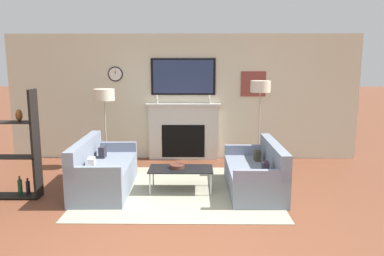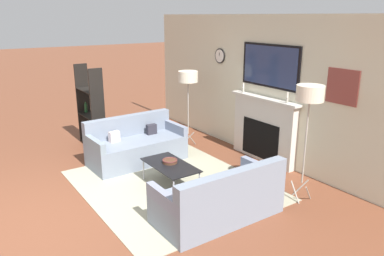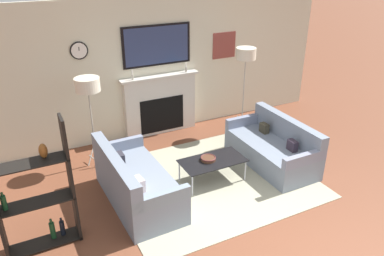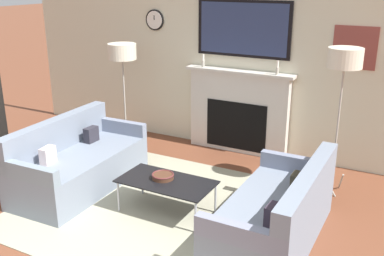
{
  "view_description": "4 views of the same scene",
  "coord_description": "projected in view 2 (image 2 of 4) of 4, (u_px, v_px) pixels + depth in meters",
  "views": [
    {
      "loc": [
        0.27,
        -3.85,
        2.09
      ],
      "look_at": [
        0.21,
        2.27,
        1.02
      ],
      "focal_mm": 35.0,
      "sensor_mm": 36.0,
      "label": 1
    },
    {
      "loc": [
        4.82,
        -0.79,
        2.67
      ],
      "look_at": [
        0.15,
        2.41,
        0.97
      ],
      "focal_mm": 35.0,
      "sensor_mm": 36.0,
      "label": 2
    },
    {
      "loc": [
        -2.62,
        -2.42,
        3.4
      ],
      "look_at": [
        -0.17,
        2.41,
        0.85
      ],
      "focal_mm": 35.0,
      "sensor_mm": 36.0,
      "label": 3
    },
    {
      "loc": [
        2.36,
        -1.71,
        2.51
      ],
      "look_at": [
        -0.03,
        2.77,
        0.77
      ],
      "focal_mm": 42.0,
      "sensor_mm": 36.0,
      "label": 4
    }
  ],
  "objects": [
    {
      "name": "area_rug",
      "position": [
        171.0,
        185.0,
        6.14
      ],
      "size": [
        3.14,
        2.69,
        0.01
      ],
      "color": "#9D9A81",
      "rests_on": "ground_plane"
    },
    {
      "name": "couch_right",
      "position": [
        220.0,
        200.0,
        5.06
      ],
      "size": [
        0.82,
        1.74,
        0.8
      ],
      "color": "slate",
      "rests_on": "ground_plane"
    },
    {
      "name": "fireplace_wall",
      "position": [
        269.0,
        96.0,
        6.95
      ],
      "size": [
        7.58,
        0.28,
        2.7
      ],
      "color": "beige",
      "rests_on": "ground_plane"
    },
    {
      "name": "decorative_bowl",
      "position": [
        170.0,
        161.0,
        6.05
      ],
      "size": [
        0.25,
        0.25,
        0.06
      ],
      "color": "#4F2F20",
      "rests_on": "coffee_table"
    },
    {
      "name": "ground_plane",
      "position": [
        38.0,
        224.0,
        5.01
      ],
      "size": [
        60.0,
        60.0,
        0.0
      ],
      "primitive_type": "plane",
      "color": "brown"
    },
    {
      "name": "floor_lamp_left",
      "position": [
        188.0,
        78.0,
        7.67
      ],
      "size": [
        0.41,
        0.41,
        1.59
      ],
      "color": "#9E998E",
      "rests_on": "ground_plane"
    },
    {
      "name": "shelf_unit",
      "position": [
        91.0,
        110.0,
        7.79
      ],
      "size": [
        0.9,
        0.28,
        1.7
      ],
      "color": "black",
      "rests_on": "ground_plane"
    },
    {
      "name": "coffee_table",
      "position": [
        170.0,
        166.0,
        6.0
      ],
      "size": [
        1.05,
        0.55,
        0.38
      ],
      "color": "black",
      "rests_on": "ground_plane"
    },
    {
      "name": "couch_left",
      "position": [
        136.0,
        147.0,
        7.05
      ],
      "size": [
        0.88,
        1.79,
        0.85
      ],
      "color": "slate",
      "rests_on": "ground_plane"
    },
    {
      "name": "floor_lamp_right",
      "position": [
        310.0,
        95.0,
        5.21
      ],
      "size": [
        0.39,
        0.39,
        1.75
      ],
      "color": "#9E998E",
      "rests_on": "ground_plane"
    }
  ]
}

